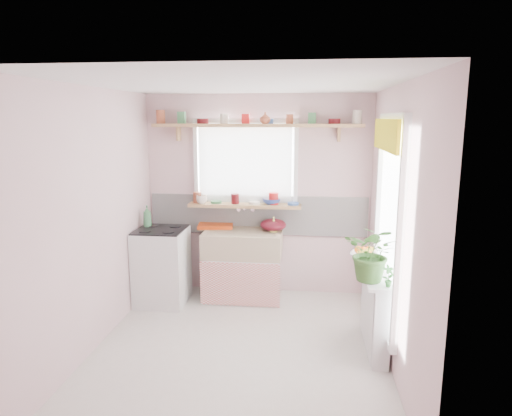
# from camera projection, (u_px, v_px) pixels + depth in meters

# --- Properties ---
(room) EXTENTS (3.20, 3.20, 3.20)m
(room) POSITION_uv_depth(u_px,v_px,m) (311.00, 197.00, 4.92)
(room) COLOR silver
(room) RESTS_ON ground
(sink_unit) EXTENTS (0.95, 0.65, 1.11)m
(sink_unit) POSITION_uv_depth(u_px,v_px,m) (243.00, 265.00, 5.62)
(sink_unit) COLOR white
(sink_unit) RESTS_ON ground
(cooker) EXTENTS (0.58, 0.58, 0.93)m
(cooker) POSITION_uv_depth(u_px,v_px,m) (162.00, 266.00, 5.48)
(cooker) COLOR white
(cooker) RESTS_ON ground
(radiator_ledge) EXTENTS (0.22, 0.95, 0.78)m
(radiator_ledge) POSITION_uv_depth(u_px,v_px,m) (375.00, 309.00, 4.40)
(radiator_ledge) COLOR white
(radiator_ledge) RESTS_ON ground
(windowsill) EXTENTS (1.40, 0.22, 0.04)m
(windowsill) POSITION_uv_depth(u_px,v_px,m) (245.00, 205.00, 5.66)
(windowsill) COLOR tan
(windowsill) RESTS_ON room
(pine_shelf) EXTENTS (2.52, 0.24, 0.04)m
(pine_shelf) POSITION_uv_depth(u_px,v_px,m) (257.00, 125.00, 5.45)
(pine_shelf) COLOR tan
(pine_shelf) RESTS_ON room
(shelf_crockery) EXTENTS (2.47, 0.11, 0.12)m
(shelf_crockery) POSITION_uv_depth(u_px,v_px,m) (255.00, 119.00, 5.44)
(shelf_crockery) COLOR #A55133
(shelf_crockery) RESTS_ON pine_shelf
(sill_crockery) EXTENTS (1.35, 0.11, 0.12)m
(sill_crockery) POSITION_uv_depth(u_px,v_px,m) (241.00, 199.00, 5.66)
(sill_crockery) COLOR #A55133
(sill_crockery) RESTS_ON windowsill
(dish_tray) EXTENTS (0.47, 0.38, 0.04)m
(dish_tray) POSITION_uv_depth(u_px,v_px,m) (216.00, 225.00, 5.78)
(dish_tray) COLOR #D14412
(dish_tray) RESTS_ON sink_unit
(colander) EXTENTS (0.41, 0.41, 0.15)m
(colander) POSITION_uv_depth(u_px,v_px,m) (273.00, 225.00, 5.58)
(colander) COLOR #540E1B
(colander) RESTS_ON sink_unit
(jade_plant) EXTENTS (0.59, 0.56, 0.52)m
(jade_plant) POSITION_uv_depth(u_px,v_px,m) (373.00, 253.00, 4.03)
(jade_plant) COLOR #396729
(jade_plant) RESTS_ON radiator_ledge
(fruit_bowl) EXTENTS (0.33, 0.33, 0.07)m
(fruit_bowl) POSITION_uv_depth(u_px,v_px,m) (363.00, 256.00, 4.72)
(fruit_bowl) COLOR silver
(fruit_bowl) RESTS_ON radiator_ledge
(herb_pot) EXTENTS (0.12, 0.11, 0.20)m
(herb_pot) POSITION_uv_depth(u_px,v_px,m) (388.00, 276.00, 3.91)
(herb_pot) COLOR #2E6F2C
(herb_pot) RESTS_ON radiator_ledge
(soap_bottle_sink) EXTENTS (0.09, 0.09, 0.19)m
(soap_bottle_sink) POSITION_uv_depth(u_px,v_px,m) (274.00, 224.00, 5.52)
(soap_bottle_sink) COLOR #E6E366
(soap_bottle_sink) RESTS_ON sink_unit
(sill_cup) EXTENTS (0.18, 0.18, 0.11)m
(sill_cup) POSITION_uv_depth(u_px,v_px,m) (202.00, 200.00, 5.65)
(sill_cup) COLOR white
(sill_cup) RESTS_ON windowsill
(sill_bowl) EXTENTS (0.29, 0.29, 0.07)m
(sill_bowl) POSITION_uv_depth(u_px,v_px,m) (272.00, 201.00, 5.64)
(sill_bowl) COLOR #30499D
(sill_bowl) RESTS_ON windowsill
(shelf_vase) EXTENTS (0.16, 0.16, 0.14)m
(shelf_vase) POSITION_uv_depth(u_px,v_px,m) (265.00, 118.00, 5.36)
(shelf_vase) COLOR #A14E31
(shelf_vase) RESTS_ON pine_shelf
(cooker_bottle) EXTENTS (0.13, 0.13, 0.26)m
(cooker_bottle) POSITION_uv_depth(u_px,v_px,m) (147.00, 216.00, 5.49)
(cooker_bottle) COLOR #428453
(cooker_bottle) RESTS_ON cooker
(fruit) EXTENTS (0.20, 0.14, 0.10)m
(fruit) POSITION_uv_depth(u_px,v_px,m) (364.00, 250.00, 4.71)
(fruit) COLOR orange
(fruit) RESTS_ON fruit_bowl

